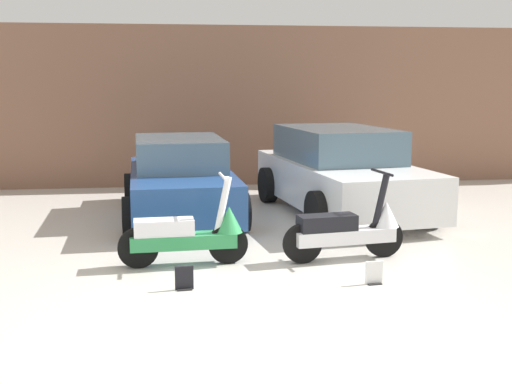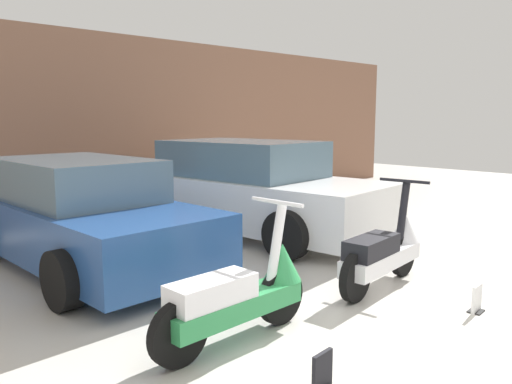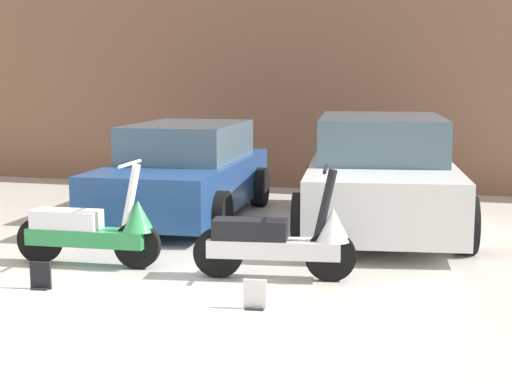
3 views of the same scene
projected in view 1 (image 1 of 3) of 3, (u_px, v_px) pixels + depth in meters
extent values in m
plane|color=beige|center=(256.00, 294.00, 6.84)|extent=(28.00, 28.00, 0.00)
cube|color=#845B47|center=(212.00, 107.00, 13.67)|extent=(19.60, 0.12, 3.39)
cylinder|color=black|center=(228.00, 244.00, 7.95)|extent=(0.50, 0.11, 0.49)
cylinder|color=black|center=(138.00, 248.00, 7.75)|extent=(0.50, 0.11, 0.49)
cube|color=#2D8C4C|center=(184.00, 241.00, 7.84)|extent=(1.30, 0.37, 0.17)
cube|color=white|center=(164.00, 227.00, 7.76)|extent=(0.74, 0.33, 0.19)
cylinder|color=white|center=(223.00, 205.00, 7.85)|extent=(0.23, 0.10, 0.70)
cylinder|color=white|center=(223.00, 176.00, 7.79)|extent=(0.06, 0.57, 0.03)
cone|color=#2D8C4C|center=(229.00, 219.00, 7.90)|extent=(0.35, 0.35, 0.32)
cylinder|color=black|center=(384.00, 238.00, 8.24)|extent=(0.51, 0.15, 0.50)
cylinder|color=black|center=(303.00, 243.00, 7.95)|extent=(0.51, 0.15, 0.50)
cube|color=silver|center=(344.00, 236.00, 8.08)|extent=(1.33, 0.48, 0.17)
cube|color=black|center=(327.00, 223.00, 7.99)|extent=(0.76, 0.39, 0.20)
cylinder|color=black|center=(381.00, 200.00, 8.14)|extent=(0.24, 0.12, 0.71)
cylinder|color=black|center=(382.00, 172.00, 8.08)|extent=(0.11, 0.58, 0.03)
cone|color=silver|center=(386.00, 214.00, 8.19)|extent=(0.38, 0.38, 0.33)
cube|color=navy|center=(181.00, 189.00, 10.59)|extent=(1.82, 3.93, 0.64)
cube|color=slate|center=(179.00, 153.00, 10.72)|extent=(1.53, 2.23, 0.50)
cylinder|color=black|center=(242.00, 212.00, 9.62)|extent=(0.23, 0.60, 0.59)
cylinder|color=black|center=(129.00, 216.00, 9.32)|extent=(0.23, 0.60, 0.59)
cylinder|color=black|center=(221.00, 187.00, 11.93)|extent=(0.23, 0.60, 0.59)
cylinder|color=black|center=(130.00, 189.00, 11.63)|extent=(0.23, 0.60, 0.59)
cube|color=white|center=(342.00, 182.00, 10.91)|extent=(2.35, 4.47, 0.71)
cube|color=slate|center=(337.00, 144.00, 11.04)|extent=(1.88, 2.58, 0.56)
cylinder|color=black|center=(430.00, 206.00, 9.93)|extent=(0.31, 0.67, 0.65)
cylinder|color=black|center=(318.00, 212.00, 9.45)|extent=(0.31, 0.67, 0.65)
cylinder|color=black|center=(359.00, 181.00, 12.44)|extent=(0.31, 0.67, 0.65)
cylinder|color=black|center=(268.00, 185.00, 11.96)|extent=(0.31, 0.67, 0.65)
cube|color=black|center=(184.00, 289.00, 6.98)|extent=(0.17, 0.14, 0.01)
cube|color=black|center=(184.00, 278.00, 6.96)|extent=(0.20, 0.05, 0.26)
cube|color=black|center=(374.00, 283.00, 7.17)|extent=(0.17, 0.14, 0.01)
cube|color=white|center=(374.00, 272.00, 7.15)|extent=(0.20, 0.05, 0.26)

